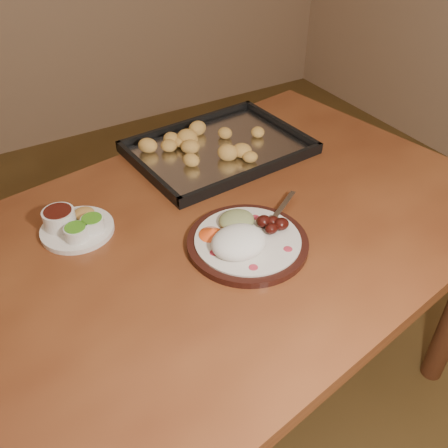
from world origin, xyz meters
TOP-DOWN VIEW (x-y plane):
  - ground at (0.00, 0.00)m, footprint 4.00×4.00m
  - dining_table at (0.02, -0.07)m, footprint 1.63×1.14m
  - dinner_plate at (0.07, -0.15)m, footprint 0.34×0.28m
  - condiment_saucer at (-0.24, 0.10)m, footprint 0.17×0.17m
  - baking_tray at (0.23, 0.24)m, footprint 0.51×0.39m

SIDE VIEW (x-z plane):
  - ground at x=0.00m, z-range 0.00..0.00m
  - dining_table at x=0.02m, z-range 0.28..1.03m
  - baking_tray at x=0.23m, z-range 0.74..0.79m
  - dinner_plate at x=0.07m, z-range 0.74..0.80m
  - condiment_saucer at x=-0.24m, z-range 0.74..0.80m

